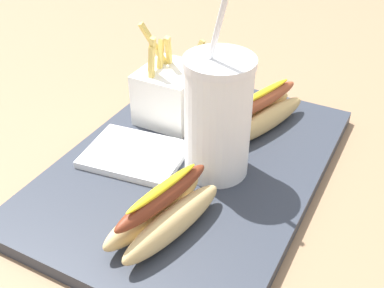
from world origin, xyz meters
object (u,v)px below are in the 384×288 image
object	(u,v)px
fries_basket	(171,93)
hot_dog_1	(261,112)
ketchup_cup_1	(238,90)
soda_cup	(216,119)
hot_dog_2	(164,212)
napkin_stack	(135,154)

from	to	relation	value
fries_basket	hot_dog_1	world-z (taller)	fries_basket
fries_basket	hot_dog_1	distance (m)	0.14
fries_basket	ketchup_cup_1	bearing A→B (deg)	150.21
soda_cup	ketchup_cup_1	xyz separation A→B (m)	(-0.21, -0.06, -0.07)
soda_cup	hot_dog_2	size ratio (longest dim) A/B	1.47
hot_dog_2	hot_dog_1	bearing A→B (deg)	175.70
napkin_stack	ketchup_cup_1	bearing A→B (deg)	166.08
hot_dog_2	soda_cup	bearing A→B (deg)	177.83
fries_basket	napkin_stack	world-z (taller)	fries_basket
ketchup_cup_1	hot_dog_2	bearing A→B (deg)	8.59
fries_basket	hot_dog_1	size ratio (longest dim) A/B	0.85
ketchup_cup_1	napkin_stack	distance (m)	0.24
hot_dog_1	hot_dog_2	size ratio (longest dim) A/B	1.06
hot_dog_1	fries_basket	bearing A→B (deg)	-73.54
hot_dog_1	hot_dog_2	world-z (taller)	hot_dog_2
ketchup_cup_1	napkin_stack	size ratio (longest dim) A/B	0.25
fries_basket	ketchup_cup_1	size ratio (longest dim) A/B	4.41
hot_dog_2	napkin_stack	bearing A→B (deg)	-133.15
soda_cup	fries_basket	size ratio (longest dim) A/B	1.62
ketchup_cup_1	hot_dog_1	bearing A→B (deg)	43.25
soda_cup	fries_basket	xyz separation A→B (m)	(-0.09, -0.12, -0.04)
hot_dog_1	napkin_stack	world-z (taller)	hot_dog_1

